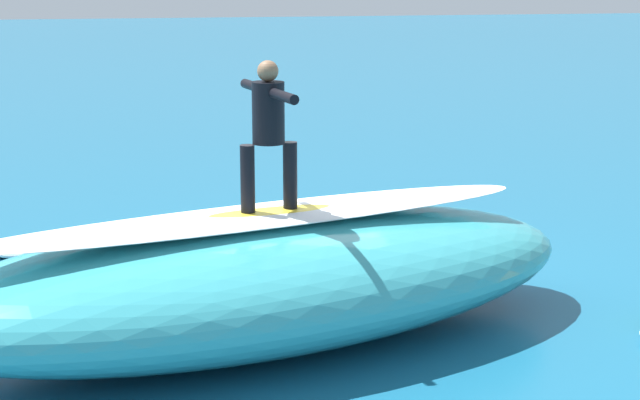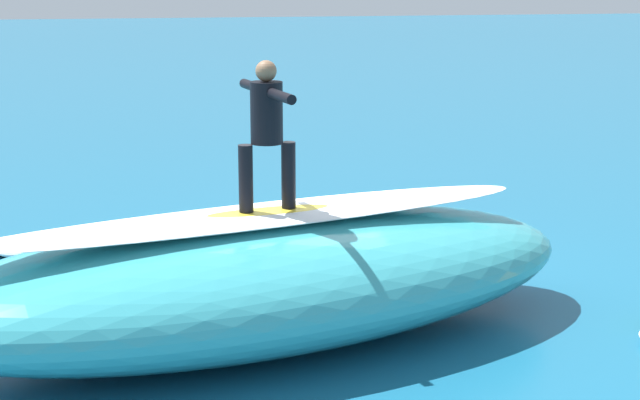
{
  "view_description": "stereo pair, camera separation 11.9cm",
  "coord_description": "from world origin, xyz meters",
  "px_view_note": "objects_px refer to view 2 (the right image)",
  "views": [
    {
      "loc": [
        2.04,
        11.56,
        3.73
      ],
      "look_at": [
        -0.16,
        0.35,
        1.05
      ],
      "focal_mm": 57.11,
      "sensor_mm": 36.0,
      "label": 1
    },
    {
      "loc": [
        1.93,
        11.58,
        3.73
      ],
      "look_at": [
        -0.16,
        0.35,
        1.05
      ],
      "focal_mm": 57.11,
      "sensor_mm": 36.0,
      "label": 2
    }
  ],
  "objects_px": {
    "surfboard_riding": "(268,214)",
    "surfer_paddling": "(353,232)",
    "surfboard_paddling": "(359,246)",
    "surfer_riding": "(267,124)"
  },
  "relations": [
    {
      "from": "surfboard_riding",
      "to": "surfer_riding",
      "type": "height_order",
      "value": "surfer_riding"
    },
    {
      "from": "surfboard_riding",
      "to": "surfer_riding",
      "type": "bearing_deg",
      "value": -75.07
    },
    {
      "from": "surfer_riding",
      "to": "surfboard_paddling",
      "type": "bearing_deg",
      "value": -129.55
    },
    {
      "from": "surfer_riding",
      "to": "surfboard_paddling",
      "type": "height_order",
      "value": "surfer_riding"
    },
    {
      "from": "surfboard_riding",
      "to": "surfboard_paddling",
      "type": "distance_m",
      "value": 3.69
    },
    {
      "from": "surfboard_paddling",
      "to": "surfer_paddling",
      "type": "height_order",
      "value": "surfer_paddling"
    },
    {
      "from": "surfboard_riding",
      "to": "surfer_paddling",
      "type": "relative_size",
      "value": 1.24
    },
    {
      "from": "surfboard_riding",
      "to": "surfboard_paddling",
      "type": "relative_size",
      "value": 0.95
    },
    {
      "from": "surfboard_riding",
      "to": "surfboard_paddling",
      "type": "xyz_separation_m",
      "value": [
        -1.62,
        -3.06,
        -1.26
      ]
    },
    {
      "from": "surfboard_riding",
      "to": "surfer_riding",
      "type": "relative_size",
      "value": 1.34
    }
  ]
}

